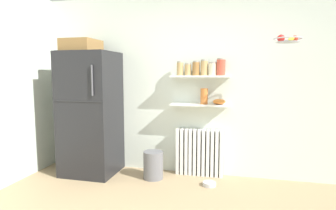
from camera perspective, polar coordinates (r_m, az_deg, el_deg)
The scene contains 16 objects.
back_wall at distance 4.14m, azimuth 4.21°, elevation 4.05°, with size 7.04×0.10×2.60m, color silver.
refrigerator at distance 4.27m, azimuth -15.43°, elevation -1.13°, with size 0.75×0.72×1.95m.
radiator at distance 4.14m, azimuth 6.36°, elevation -9.50°, with size 0.67×0.12×0.67m.
wall_shelf_lower at distance 3.98m, azimuth 6.42°, elevation 0.04°, with size 0.82×0.22×0.03m, color white.
wall_shelf_upper at distance 3.95m, azimuth 6.50°, elevation 5.79°, with size 0.82×0.22×0.03m, color white.
storage_jar_0 at distance 4.00m, azimuth 2.46°, elevation 7.41°, with size 0.09×0.09×0.20m.
storage_jar_1 at distance 3.98m, azimuth 4.07°, elevation 7.20°, with size 0.09×0.09×0.17m.
storage_jar_2 at distance 3.96m, azimuth 5.70°, elevation 7.41°, with size 0.10×0.10×0.20m.
storage_jar_3 at distance 3.95m, azimuth 7.34°, elevation 7.51°, with size 0.10×0.10×0.22m.
storage_jar_4 at distance 3.94m, azimuth 8.99°, elevation 7.23°, with size 0.11×0.11×0.18m.
storage_jar_5 at distance 3.93m, azimuth 10.66°, elevation 7.58°, with size 0.12×0.12×0.23m.
vase at distance 3.96m, azimuth 7.33°, elevation 1.77°, with size 0.10×0.10×0.22m, color #CC7033.
shelf_bowl at distance 3.95m, azimuth 10.31°, elevation 0.68°, with size 0.17×0.17×0.08m, color orange.
trash_bin at distance 4.04m, azimuth -3.00°, elevation -12.01°, with size 0.27×0.27×0.39m, color slate.
pet_food_bowl at distance 3.88m, azimuth 8.35°, elevation -15.51°, with size 0.17×0.17×0.05m, color #B7B7BC.
hanging_fruit_basket at distance 3.62m, azimuth 23.03°, elevation 12.15°, with size 0.32×0.32×0.10m.
Camera 1 is at (0.69, -2.03, 1.48)m, focal length 30.13 mm.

